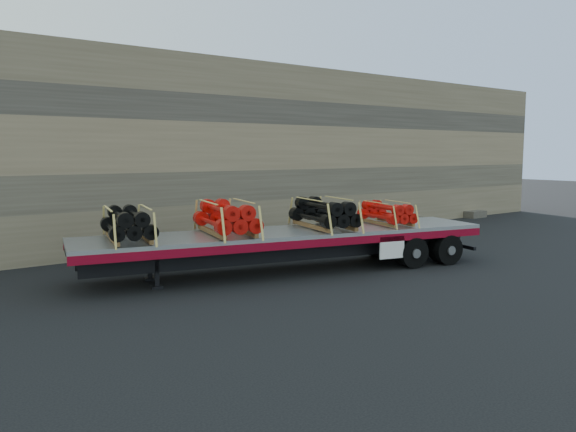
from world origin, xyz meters
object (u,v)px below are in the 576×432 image
bundle_front (128,225)px  bundle_midfront (226,219)px  bundle_rear (386,214)px  trailer (289,251)px  bundle_midrear (324,214)px

bundle_front → bundle_midfront: size_ratio=0.92×
bundle_midfront → bundle_rear: bearing=0.0°
bundle_midfront → trailer: bearing=-0.0°
trailer → bundle_front: size_ratio=5.29×
trailer → bundle_midfront: size_ratio=4.88×
bundle_front → bundle_midrear: 5.72m
bundle_midfront → bundle_midrear: bearing=-0.0°
trailer → bundle_front: (-4.44, 1.04, 1.02)m
bundle_midfront → bundle_rear: (5.14, -1.20, -0.10)m
bundle_midfront → bundle_midrear: size_ratio=1.03×
bundle_rear → trailer: bearing=-180.0°
bundle_midrear → bundle_rear: 2.23m
bundle_midrear → bundle_rear: (2.17, -0.51, -0.09)m
bundle_front → bundle_midfront: bearing=-0.0°
bundle_midfront → bundle_midrear: bundle_midfront is taller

